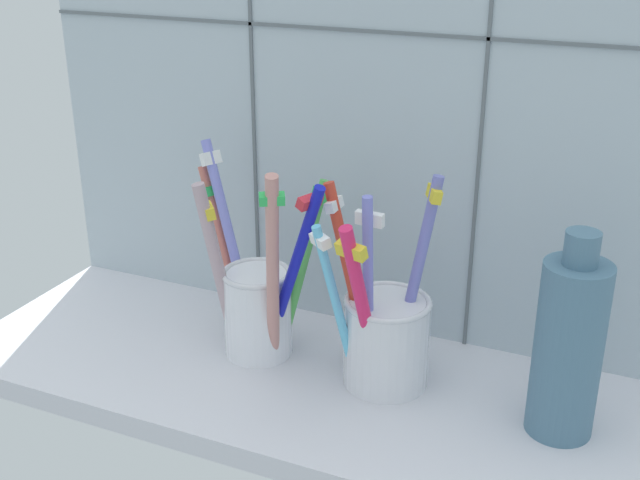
# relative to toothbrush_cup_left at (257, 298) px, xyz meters

# --- Properties ---
(counter_slab) EXTENTS (0.64, 0.22, 0.02)m
(counter_slab) POSITION_rel_toothbrush_cup_left_xyz_m (0.06, -0.02, -0.06)
(counter_slab) COLOR silver
(counter_slab) RESTS_ON ground
(tile_wall_back) EXTENTS (0.64, 0.02, 0.45)m
(tile_wall_back) POSITION_rel_toothbrush_cup_left_xyz_m (0.06, 0.10, 0.15)
(tile_wall_back) COLOR #B2C1CC
(tile_wall_back) RESTS_ON ground
(toothbrush_cup_left) EXTENTS (0.15, 0.10, 0.19)m
(toothbrush_cup_left) POSITION_rel_toothbrush_cup_left_xyz_m (0.00, 0.00, 0.00)
(toothbrush_cup_left) COLOR white
(toothbrush_cup_left) RESTS_ON counter_slab
(toothbrush_cup_right) EXTENTS (0.09, 0.10, 0.18)m
(toothbrush_cup_right) POSITION_rel_toothbrush_cup_left_xyz_m (0.12, -0.00, -0.01)
(toothbrush_cup_right) COLOR white
(toothbrush_cup_right) RESTS_ON counter_slab
(ceramic_vase) EXTENTS (0.05, 0.05, 0.16)m
(ceramic_vase) POSITION_rel_toothbrush_cup_left_xyz_m (0.27, -0.01, 0.02)
(ceramic_vase) COLOR slate
(ceramic_vase) RESTS_ON counter_slab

